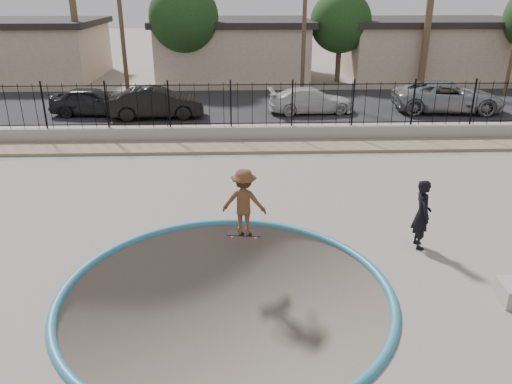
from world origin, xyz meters
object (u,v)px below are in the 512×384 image
at_px(skateboard, 244,234).
at_px(car_b, 157,103).
at_px(car_c, 311,100).
at_px(car_a, 93,101).
at_px(car_d, 448,97).
at_px(skater, 244,206).
at_px(videographer, 422,214).

relative_size(skateboard, car_b, 0.20).
bearing_deg(skateboard, car_c, 82.80).
distance_m(car_a, car_b, 3.33).
xyz_separation_m(skateboard, car_b, (-4.03, 12.56, 0.71)).
bearing_deg(car_c, car_a, 86.11).
xyz_separation_m(car_b, car_d, (14.54, 0.84, 0.02)).
relative_size(car_c, car_d, 0.78).
relative_size(skater, car_c, 0.41).
bearing_deg(car_d, skateboard, 147.00).
xyz_separation_m(skater, videographer, (4.27, -0.67, 0.01)).
height_order(skater, skateboard, skater).
bearing_deg(videographer, car_c, 5.62).
height_order(skateboard, car_b, car_b).
bearing_deg(skater, car_c, -94.49).
xyz_separation_m(skateboard, car_c, (3.54, 13.40, 0.59)).
xyz_separation_m(car_a, car_d, (17.79, 0.13, 0.07)).
distance_m(car_b, car_d, 14.56).
bearing_deg(car_c, car_b, 91.75).
distance_m(skater, car_b, 13.19).
distance_m(car_b, car_c, 7.62).
xyz_separation_m(skater, car_c, (3.54, 13.40, -0.21)).
relative_size(skater, car_a, 0.43).
distance_m(skater, car_a, 15.13).
bearing_deg(videographer, skateboard, 83.68).
bearing_deg(car_d, car_b, 98.41).
height_order(videographer, car_a, videographer).
bearing_deg(skater, car_a, -50.94).
xyz_separation_m(skateboard, videographer, (4.27, -0.67, 0.81)).
xyz_separation_m(videographer, car_b, (-8.30, 13.23, -0.10)).
height_order(skateboard, car_c, car_c).
bearing_deg(car_a, skateboard, -147.95).
distance_m(skater, car_c, 13.86).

